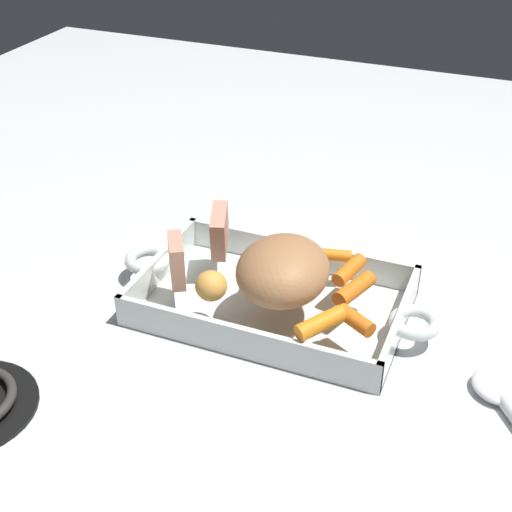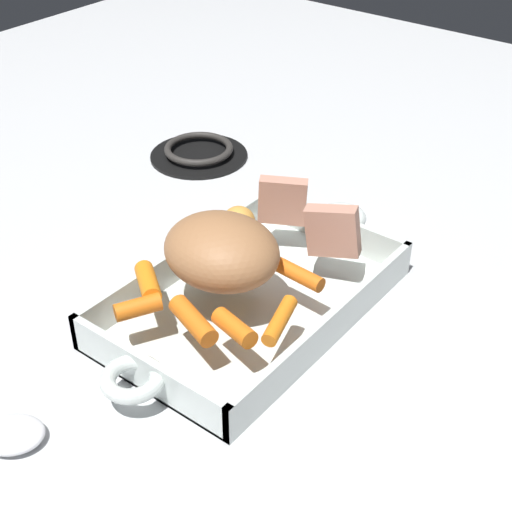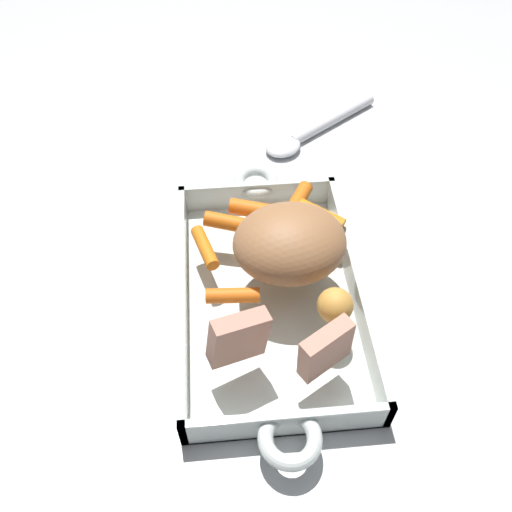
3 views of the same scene
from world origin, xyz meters
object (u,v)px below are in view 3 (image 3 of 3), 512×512
object	(u,v)px
roast_slice_thick	(238,338)
potato_near_roast	(335,305)
roast_slice_thin	(326,349)
baby_carrot_long	(321,216)
pork_roast	(290,243)
baby_carrot_short	(233,296)
baby_carrot_northwest	(226,222)
serving_spoon	(310,132)
baby_carrot_southwest	(205,247)
baby_carrot_center_right	(255,210)
baby_carrot_southeast	(300,198)
roasting_dish	(269,294)

from	to	relation	value
roast_slice_thick	potato_near_roast	xyz separation A→B (m)	(0.04, -0.11, -0.01)
roast_slice_thin	baby_carrot_long	size ratio (longest dim) A/B	0.93
pork_roast	baby_carrot_short	size ratio (longest dim) A/B	2.17
baby_carrot_northwest	roast_slice_thin	bearing A→B (deg)	-156.17
roast_slice_thin	serving_spoon	xyz separation A→B (m)	(0.46, -0.06, -0.07)
baby_carrot_southwest	roast_slice_thick	bearing A→B (deg)	-167.67
baby_carrot_northwest	baby_carrot_center_right	bearing A→B (deg)	-65.47
roast_slice_thick	baby_carrot_southeast	xyz separation A→B (m)	(0.23, -0.10, -0.02)
baby_carrot_short	baby_carrot_long	xyz separation A→B (m)	(0.12, -0.12, 0.00)
roasting_dish	potato_near_roast	bearing A→B (deg)	-131.29
baby_carrot_southeast	baby_carrot_long	distance (m)	0.04
baby_carrot_long	potato_near_roast	size ratio (longest dim) A/B	1.56
roast_slice_thick	baby_carrot_center_right	world-z (taller)	roast_slice_thick
roast_slice_thick	roast_slice_thin	bearing A→B (deg)	-103.40
roasting_dish	potato_near_roast	distance (m)	0.10
baby_carrot_long	potato_near_roast	xyz separation A→B (m)	(-0.15, 0.01, 0.01)
roast_slice_thick	baby_carrot_short	distance (m)	0.07
roast_slice_thin	baby_carrot_southwest	distance (m)	0.21
baby_carrot_long	pork_roast	bearing A→B (deg)	142.79
roasting_dish	baby_carrot_southwest	xyz separation A→B (m)	(0.05, 0.08, 0.04)
roasting_dish	baby_carrot_northwest	bearing A→B (deg)	28.03
roast_slice_thin	potato_near_roast	xyz separation A→B (m)	(0.06, -0.02, -0.01)
pork_roast	baby_carrot_short	xyz separation A→B (m)	(-0.05, 0.07, -0.03)
roasting_dish	serving_spoon	world-z (taller)	roasting_dish
baby_carrot_southwest	baby_carrot_long	size ratio (longest dim) A/B	1.04
roast_slice_thin	baby_carrot_long	world-z (taller)	roast_slice_thin
pork_roast	potato_near_roast	distance (m)	0.09
roast_slice_thick	potato_near_roast	size ratio (longest dim) A/B	1.49
roast_slice_thick	baby_carrot_northwest	bearing A→B (deg)	1.13
pork_roast	roast_slice_thick	distance (m)	0.14
roasting_dish	baby_carrot_center_right	distance (m)	0.12
potato_near_roast	roast_slice_thick	bearing A→B (deg)	109.34
baby_carrot_center_right	serving_spoon	world-z (taller)	baby_carrot_center_right
roast_slice_thick	baby_carrot_northwest	size ratio (longest dim) A/B	1.09
potato_near_roast	baby_carrot_southeast	bearing A→B (deg)	3.93
baby_carrot_northwest	baby_carrot_center_right	xyz separation A→B (m)	(0.02, -0.04, 0.00)
roasting_dish	baby_carrot_southeast	bearing A→B (deg)	-22.92
roast_slice_thin	baby_carrot_short	distance (m)	0.13
baby_carrot_center_right	baby_carrot_northwest	bearing A→B (deg)	114.53
roast_slice_thick	roast_slice_thin	size ratio (longest dim) A/B	1.03
roast_slice_thin	potato_near_roast	size ratio (longest dim) A/B	1.46
baby_carrot_southeast	baby_carrot_center_right	distance (m)	0.07
roast_slice_thin	baby_carrot_southwest	world-z (taller)	roast_slice_thin
roast_slice_thin	baby_carrot_short	xyz separation A→B (m)	(0.09, 0.09, -0.02)
roasting_dish	roast_slice_thick	distance (m)	0.12
baby_carrot_northwest	baby_carrot_long	size ratio (longest dim) A/B	0.88
baby_carrot_center_right	baby_carrot_short	xyz separation A→B (m)	(-0.14, 0.04, -0.00)
roast_slice_thick	pork_roast	bearing A→B (deg)	-30.07
baby_carrot_northwest	potato_near_roast	world-z (taller)	potato_near_roast
baby_carrot_southeast	serving_spoon	size ratio (longest dim) A/B	0.23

